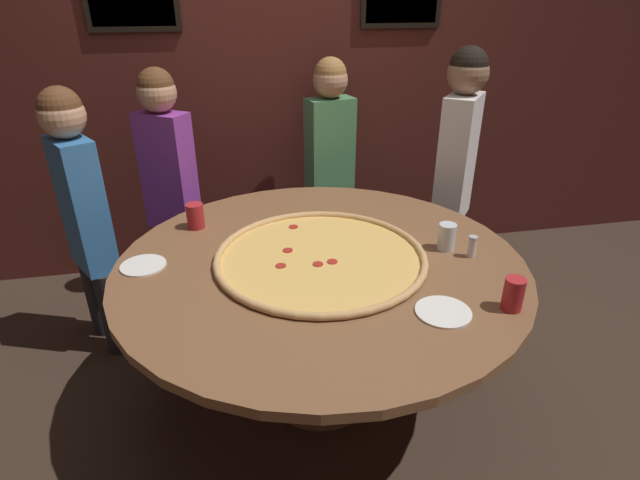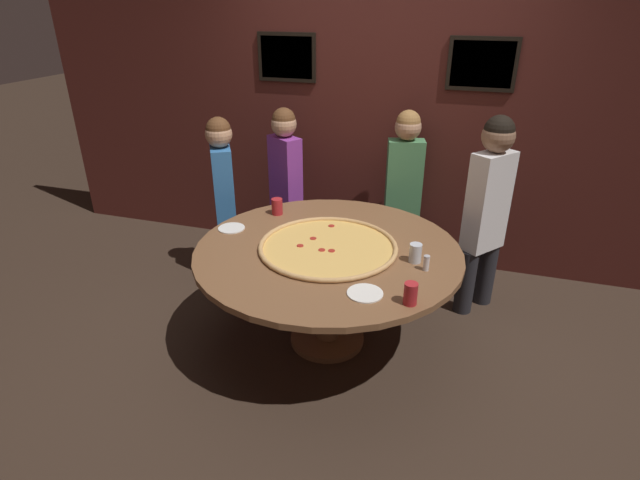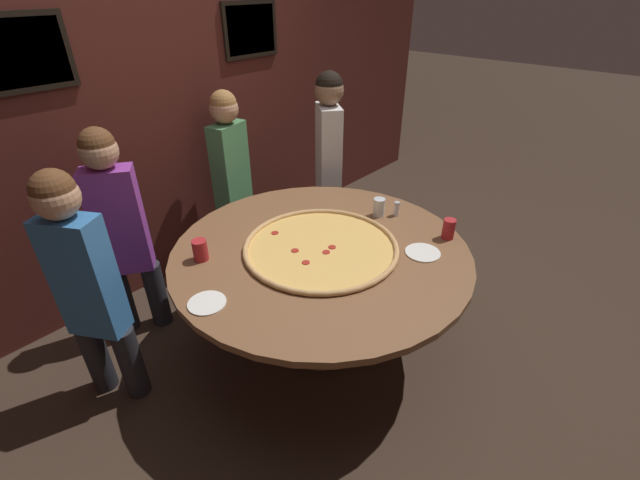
{
  "view_description": "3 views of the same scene",
  "coord_description": "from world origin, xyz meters",
  "px_view_note": "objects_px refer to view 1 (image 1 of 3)",
  "views": [
    {
      "loc": [
        -0.37,
        -1.83,
        1.78
      ],
      "look_at": [
        -0.0,
        -0.0,
        0.84
      ],
      "focal_mm": 28.0,
      "sensor_mm": 36.0,
      "label": 1
    },
    {
      "loc": [
        0.82,
        -2.78,
        2.22
      ],
      "look_at": [
        -0.04,
        -0.04,
        0.81
      ],
      "focal_mm": 28.0,
      "sensor_mm": 36.0,
      "label": 2
    },
    {
      "loc": [
        -1.58,
        -1.39,
        2.09
      ],
      "look_at": [
        -0.08,
        -0.06,
        0.86
      ],
      "focal_mm": 24.0,
      "sensor_mm": 36.0,
      "label": 3
    }
  ],
  "objects_px": {
    "dining_table": "(321,282)",
    "white_plate_right_side": "(443,312)",
    "white_plate_left_side": "(143,265)",
    "drink_cup_front_edge": "(447,237)",
    "giant_pizza": "(321,257)",
    "drink_cup_centre_back": "(195,216)",
    "diner_centre_back": "(84,211)",
    "condiment_shaker": "(472,247)",
    "diner_side_left": "(330,157)",
    "diner_far_left": "(456,164)",
    "diner_far_right": "(169,177)",
    "drink_cup_near_left": "(513,294)"
  },
  "relations": [
    {
      "from": "drink_cup_centre_back",
      "to": "diner_far_left",
      "type": "bearing_deg",
      "value": 12.96
    },
    {
      "from": "drink_cup_near_left",
      "to": "white_plate_right_side",
      "type": "xyz_separation_m",
      "value": [
        -0.25,
        0.02,
        -0.06
      ]
    },
    {
      "from": "diner_far_left",
      "to": "diner_centre_back",
      "type": "distance_m",
      "value": 2.05
    },
    {
      "from": "dining_table",
      "to": "giant_pizza",
      "type": "relative_size",
      "value": 1.92
    },
    {
      "from": "white_plate_left_side",
      "to": "drink_cup_near_left",
      "type": "bearing_deg",
      "value": -23.48
    },
    {
      "from": "diner_far_left",
      "to": "diner_centre_back",
      "type": "height_order",
      "value": "diner_far_left"
    },
    {
      "from": "drink_cup_centre_back",
      "to": "diner_far_left",
      "type": "relative_size",
      "value": 0.08
    },
    {
      "from": "drink_cup_front_edge",
      "to": "white_plate_left_side",
      "type": "distance_m",
      "value": 1.31
    },
    {
      "from": "drink_cup_front_edge",
      "to": "white_plate_left_side",
      "type": "relative_size",
      "value": 0.64
    },
    {
      "from": "giant_pizza",
      "to": "diner_side_left",
      "type": "height_order",
      "value": "diner_side_left"
    },
    {
      "from": "drink_cup_front_edge",
      "to": "diner_side_left",
      "type": "xyz_separation_m",
      "value": [
        -0.26,
        1.22,
        0.0
      ]
    },
    {
      "from": "condiment_shaker",
      "to": "drink_cup_centre_back",
      "type": "bearing_deg",
      "value": 155.48
    },
    {
      "from": "dining_table",
      "to": "diner_centre_back",
      "type": "distance_m",
      "value": 1.25
    },
    {
      "from": "drink_cup_centre_back",
      "to": "condiment_shaker",
      "type": "distance_m",
      "value": 1.28
    },
    {
      "from": "drink_cup_front_edge",
      "to": "white_plate_right_side",
      "type": "xyz_separation_m",
      "value": [
        -0.21,
        -0.46,
        -0.06
      ]
    },
    {
      "from": "drink_cup_centre_back",
      "to": "diner_side_left",
      "type": "distance_m",
      "value": 1.13
    },
    {
      "from": "drink_cup_centre_back",
      "to": "diner_far_right",
      "type": "height_order",
      "value": "diner_far_right"
    },
    {
      "from": "drink_cup_front_edge",
      "to": "condiment_shaker",
      "type": "bearing_deg",
      "value": -48.59
    },
    {
      "from": "white_plate_right_side",
      "to": "diner_side_left",
      "type": "relative_size",
      "value": 0.14
    },
    {
      "from": "diner_centre_back",
      "to": "diner_far_right",
      "type": "bearing_deg",
      "value": -73.71
    },
    {
      "from": "white_plate_right_side",
      "to": "white_plate_left_side",
      "type": "distance_m",
      "value": 1.23
    },
    {
      "from": "giant_pizza",
      "to": "diner_side_left",
      "type": "relative_size",
      "value": 0.64
    },
    {
      "from": "condiment_shaker",
      "to": "diner_centre_back",
      "type": "distance_m",
      "value": 1.86
    },
    {
      "from": "diner_far_left",
      "to": "diner_centre_back",
      "type": "bearing_deg",
      "value": -47.26
    },
    {
      "from": "dining_table",
      "to": "white_plate_right_side",
      "type": "bearing_deg",
      "value": -53.05
    },
    {
      "from": "giant_pizza",
      "to": "white_plate_left_side",
      "type": "height_order",
      "value": "giant_pizza"
    },
    {
      "from": "diner_side_left",
      "to": "drink_cup_near_left",
      "type": "bearing_deg",
      "value": 85.96
    },
    {
      "from": "drink_cup_front_edge",
      "to": "drink_cup_centre_back",
      "type": "bearing_deg",
      "value": 157.81
    },
    {
      "from": "white_plate_right_side",
      "to": "diner_side_left",
      "type": "bearing_deg",
      "value": 91.75
    },
    {
      "from": "dining_table",
      "to": "giant_pizza",
      "type": "bearing_deg",
      "value": 23.52
    },
    {
      "from": "drink_cup_centre_back",
      "to": "diner_centre_back",
      "type": "height_order",
      "value": "diner_centre_back"
    },
    {
      "from": "condiment_shaker",
      "to": "diner_far_left",
      "type": "relative_size",
      "value": 0.06
    },
    {
      "from": "white_plate_left_side",
      "to": "diner_side_left",
      "type": "xyz_separation_m",
      "value": [
        1.04,
        1.12,
        0.06
      ]
    },
    {
      "from": "white_plate_left_side",
      "to": "diner_centre_back",
      "type": "distance_m",
      "value": 0.64
    },
    {
      "from": "white_plate_right_side",
      "to": "diner_centre_back",
      "type": "height_order",
      "value": "diner_centre_back"
    },
    {
      "from": "diner_side_left",
      "to": "diner_centre_back",
      "type": "relative_size",
      "value": 1.02
    },
    {
      "from": "dining_table",
      "to": "drink_cup_front_edge",
      "type": "height_order",
      "value": "drink_cup_front_edge"
    },
    {
      "from": "diner_side_left",
      "to": "diner_far_left",
      "type": "relative_size",
      "value": 0.94
    },
    {
      "from": "drink_cup_near_left",
      "to": "diner_far_right",
      "type": "xyz_separation_m",
      "value": [
        -1.29,
        1.53,
        -0.0
      ]
    },
    {
      "from": "dining_table",
      "to": "white_plate_right_side",
      "type": "relative_size",
      "value": 8.64
    },
    {
      "from": "drink_cup_front_edge",
      "to": "diner_far_left",
      "type": "relative_size",
      "value": 0.08
    },
    {
      "from": "diner_side_left",
      "to": "diner_far_right",
      "type": "bearing_deg",
      "value": -4.25
    },
    {
      "from": "white_plate_left_side",
      "to": "drink_cup_front_edge",
      "type": "bearing_deg",
      "value": -4.48
    },
    {
      "from": "white_plate_left_side",
      "to": "white_plate_right_side",
      "type": "bearing_deg",
      "value": -27.09
    },
    {
      "from": "drink_cup_centre_back",
      "to": "diner_far_right",
      "type": "distance_m",
      "value": 0.62
    },
    {
      "from": "drink_cup_centre_back",
      "to": "diner_centre_back",
      "type": "distance_m",
      "value": 0.58
    },
    {
      "from": "diner_side_left",
      "to": "drink_cup_centre_back",
      "type": "bearing_deg",
      "value": 28.97
    },
    {
      "from": "diner_centre_back",
      "to": "giant_pizza",
      "type": "bearing_deg",
      "value": -150.67
    },
    {
      "from": "dining_table",
      "to": "diner_far_left",
      "type": "relative_size",
      "value": 1.15
    },
    {
      "from": "drink_cup_near_left",
      "to": "white_plate_left_side",
      "type": "xyz_separation_m",
      "value": [
        -1.34,
        0.58,
        -0.06
      ]
    }
  ]
}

